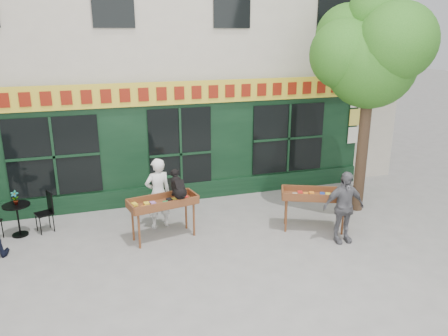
{
  "coord_description": "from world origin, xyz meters",
  "views": [
    {
      "loc": [
        -2.35,
        -8.88,
        4.51
      ],
      "look_at": [
        0.65,
        0.5,
        1.43
      ],
      "focal_mm": 35.0,
      "sensor_mm": 36.0,
      "label": 1
    }
  ],
  "objects_px": {
    "bistro_table": "(17,214)",
    "woman": "(158,193)",
    "book_cart_right": "(315,197)",
    "man_right": "(343,207)",
    "book_cart_center": "(163,204)",
    "dog": "(178,184)"
  },
  "relations": [
    {
      "from": "book_cart_right",
      "to": "man_right",
      "type": "relative_size",
      "value": 0.99
    },
    {
      "from": "woman",
      "to": "man_right",
      "type": "xyz_separation_m",
      "value": [
        3.77,
        -2.01,
        -0.04
      ]
    },
    {
      "from": "dog",
      "to": "book_cart_right",
      "type": "relative_size",
      "value": 0.37
    },
    {
      "from": "woman",
      "to": "book_cart_right",
      "type": "relative_size",
      "value": 1.06
    },
    {
      "from": "dog",
      "to": "book_cart_right",
      "type": "height_order",
      "value": "dog"
    },
    {
      "from": "woman",
      "to": "man_right",
      "type": "bearing_deg",
      "value": 140.81
    },
    {
      "from": "man_right",
      "to": "bistro_table",
      "type": "xyz_separation_m",
      "value": [
        -6.93,
        2.51,
        -0.28
      ]
    },
    {
      "from": "book_cart_right",
      "to": "dog",
      "type": "bearing_deg",
      "value": -166.16
    },
    {
      "from": "book_cart_center",
      "to": "dog",
      "type": "bearing_deg",
      "value": -19.19
    },
    {
      "from": "book_cart_right",
      "to": "man_right",
      "type": "bearing_deg",
      "value": -44.11
    },
    {
      "from": "book_cart_center",
      "to": "man_right",
      "type": "distance_m",
      "value": 4.01
    },
    {
      "from": "book_cart_right",
      "to": "book_cart_center",
      "type": "bearing_deg",
      "value": -165.95
    },
    {
      "from": "book_cart_right",
      "to": "man_right",
      "type": "distance_m",
      "value": 0.81
    },
    {
      "from": "woman",
      "to": "man_right",
      "type": "distance_m",
      "value": 4.27
    },
    {
      "from": "woman",
      "to": "man_right",
      "type": "height_order",
      "value": "woman"
    },
    {
      "from": "dog",
      "to": "man_right",
      "type": "relative_size",
      "value": 0.37
    },
    {
      "from": "book_cart_center",
      "to": "dog",
      "type": "height_order",
      "value": "dog"
    },
    {
      "from": "book_cart_center",
      "to": "bistro_table",
      "type": "bearing_deg",
      "value": 149.01
    },
    {
      "from": "man_right",
      "to": "bistro_table",
      "type": "distance_m",
      "value": 7.37
    },
    {
      "from": "dog",
      "to": "bistro_table",
      "type": "height_order",
      "value": "dog"
    },
    {
      "from": "bistro_table",
      "to": "woman",
      "type": "bearing_deg",
      "value": -8.91
    },
    {
      "from": "book_cart_center",
      "to": "woman",
      "type": "height_order",
      "value": "woman"
    }
  ]
}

